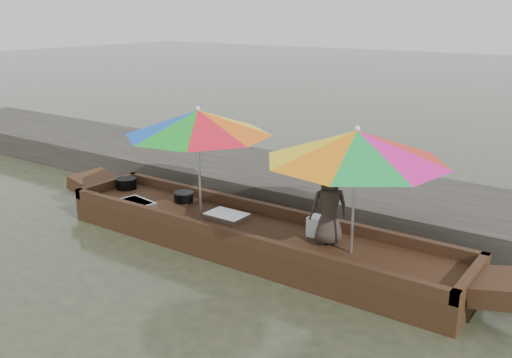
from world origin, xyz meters
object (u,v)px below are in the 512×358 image
Objects in this scene: tray_scallop at (227,216)px; supply_bag at (320,227)px; boat_hull at (252,239)px; cooking_pot at (126,183)px; umbrella_bow at (199,162)px; vendor at (329,207)px; umbrella_stern at (354,191)px; tray_crayfish at (135,204)px; charcoal_grill at (184,197)px.

supply_bag reaches higher than tray_scallop.
boat_hull is 20.95× the size of supply_bag.
cooking_pot is 0.16× the size of umbrella_bow.
umbrella_bow is at bearing -40.75° from vendor.
vendor is 0.45× the size of umbrella_stern.
umbrella_bow is (-0.90, 0.00, 0.95)m from boat_hull.
tray_crayfish is 3.45m from umbrella_stern.
cooking_pot is 4.22m from umbrella_stern.
tray_crayfish is at bearing -173.96° from umbrella_stern.
vendor is at bearing -1.82° from cooking_pot.
supply_bag is (0.91, 0.24, 0.30)m from boat_hull.
vendor reaches higher than cooking_pot.
tray_crayfish is at bearing -169.30° from boat_hull.
umbrella_stern reaches higher than charcoal_grill.
cooking_pot is 0.99m from tray_crayfish.
tray_crayfish is 3.05m from vendor.
cooking_pot is 0.15× the size of umbrella_stern.
vendor reaches higher than tray_crayfish.
umbrella_stern reaches higher than boat_hull.
boat_hull is 0.54m from tray_scallop.
supply_bag is 0.43m from vendor.
tray_scallop is (1.38, 0.44, -0.01)m from tray_crayfish.
umbrella_bow reaches higher than tray_scallop.
boat_hull is 18.05× the size of cooking_pot.
tray_scallop is 0.27× the size of umbrella_stern.
charcoal_grill is 0.14× the size of umbrella_bow.
tray_crayfish is 0.74m from charcoal_grill.
tray_scallop is at bearing -3.48° from cooking_pot.
tray_crayfish is 0.27× the size of umbrella_stern.
umbrella_bow is (-0.41, -0.09, 0.74)m from tray_scallop.
tray_crayfish is at bearing -159.99° from umbrella_bow.
cooking_pot reaches higher than charcoal_grill.
charcoal_grill is at bearing 179.37° from supply_bag.
tray_scallop is 0.85m from umbrella_bow.
charcoal_grill is (1.22, 0.04, -0.02)m from cooking_pot.
supply_bag is 1.94m from umbrella_bow.
umbrella_bow is (-1.81, -0.24, 0.65)m from supply_bag.
boat_hull is 1.29m from vendor.
charcoal_grill is at bearing 169.86° from boat_hull.
charcoal_grill is 0.13× the size of umbrella_stern.
umbrella_bow is at bearing -172.57° from supply_bag.
cooking_pot reaches higher than boat_hull.
supply_bag is (3.59, 0.02, 0.04)m from cooking_pot.
umbrella_stern is at bearing -22.61° from supply_bag.
umbrella_stern reaches higher than vendor.
supply_bag reaches higher than cooking_pot.
tray_crayfish is 0.28× the size of umbrella_bow.
charcoal_grill reaches higher than tray_scallop.
umbrella_bow reaches higher than boat_hull.
cooking_pot is 1.12× the size of charcoal_grill.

